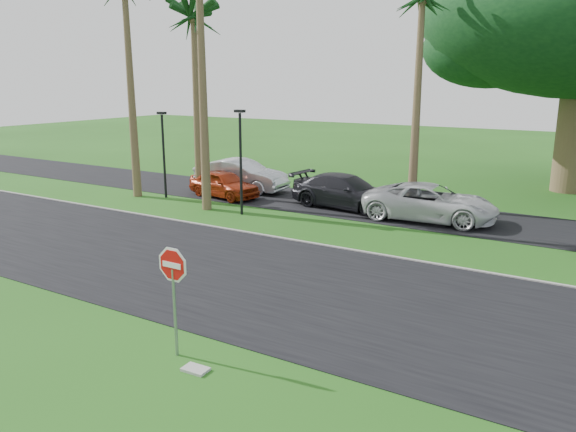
# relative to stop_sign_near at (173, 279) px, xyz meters

# --- Properties ---
(ground) EXTENTS (120.00, 120.00, 0.00)m
(ground) POSITION_rel_stop_sign_near_xyz_m (-0.50, 3.00, -1.77)
(ground) COLOR #1D4B12
(ground) RESTS_ON ground
(road) EXTENTS (120.00, 8.00, 0.02)m
(road) POSITION_rel_stop_sign_near_xyz_m (-0.50, 5.00, -1.76)
(road) COLOR black
(road) RESTS_ON ground
(parking_strip) EXTENTS (120.00, 5.00, 0.02)m
(parking_strip) POSITION_rel_stop_sign_near_xyz_m (-0.50, 15.50, -1.76)
(parking_strip) COLOR black
(parking_strip) RESTS_ON ground
(curb) EXTENTS (120.00, 0.12, 0.06)m
(curb) POSITION_rel_stop_sign_near_xyz_m (-0.50, 9.05, -1.74)
(curb) COLOR gray
(curb) RESTS_ON ground
(stop_sign_near) EXTENTS (1.05, 0.07, 2.62)m
(stop_sign_near) POSITION_rel_stop_sign_near_xyz_m (0.00, 0.00, 0.00)
(stop_sign_near) COLOR gray
(stop_sign_near) RESTS_ON ground
(palm_left_mid) EXTENTS (5.00, 5.00, 10.00)m
(palm_left_mid) POSITION_rel_stop_sign_near_xyz_m (-11.00, 14.00, 6.90)
(palm_left_mid) COLOR brown
(palm_left_mid) RESTS_ON ground
(palm_center) EXTENTS (5.00, 5.00, 10.50)m
(palm_center) POSITION_rel_stop_sign_near_xyz_m (-0.50, 17.00, 7.39)
(palm_center) COLOR brown
(palm_center) RESTS_ON ground
(streetlight_left) EXTENTS (0.45, 0.25, 4.34)m
(streetlight_left) POSITION_rel_stop_sign_near_xyz_m (-12.00, 12.50, 0.72)
(streetlight_left) COLOR black
(streetlight_left) RESTS_ON ground
(streetlight_right) EXTENTS (0.45, 0.25, 4.64)m
(streetlight_right) POSITION_rel_stop_sign_near_xyz_m (-6.50, 11.50, 0.88)
(streetlight_right) COLOR black
(streetlight_right) RESTS_ON ground
(car_silver) EXTENTS (5.26, 2.22, 1.69)m
(car_silver) POSITION_rel_stop_sign_near_xyz_m (-9.69, 15.89, -0.93)
(car_silver) COLOR silver
(car_silver) RESTS_ON ground
(car_red) EXTENTS (4.30, 2.35, 1.39)m
(car_red) POSITION_rel_stop_sign_near_xyz_m (-9.45, 14.05, -1.08)
(car_red) COLOR maroon
(car_red) RESTS_ON ground
(car_dark) EXTENTS (5.54, 2.65, 1.56)m
(car_dark) POSITION_rel_stop_sign_near_xyz_m (-3.06, 15.07, -1.00)
(car_dark) COLOR black
(car_dark) RESTS_ON ground
(car_minivan) EXTENTS (5.80, 2.99, 1.56)m
(car_minivan) POSITION_rel_stop_sign_near_xyz_m (1.08, 14.74, -0.99)
(car_minivan) COLOR silver
(car_minivan) RESTS_ON ground
(utility_slab) EXTENTS (0.56, 0.37, 0.06)m
(utility_slab) POSITION_rel_stop_sign_near_xyz_m (0.80, -0.32, -1.74)
(utility_slab) COLOR #9E9F97
(utility_slab) RESTS_ON ground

